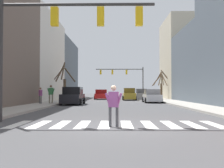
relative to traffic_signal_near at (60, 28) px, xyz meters
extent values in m
plane|color=#4C4C4F|center=(2.50, -1.75, -4.24)|extent=(240.00, 240.00, 0.00)
cube|color=beige|center=(-8.65, 23.39, 1.50)|extent=(6.00, 13.86, 11.47)
cube|color=#515B66|center=(-8.65, 38.01, 1.16)|extent=(6.00, 15.39, 10.80)
cube|color=#515B66|center=(13.66, 20.60, 0.24)|extent=(6.00, 11.22, 8.95)
cube|color=#BCB299|center=(13.66, 31.20, 2.26)|extent=(6.00, 9.98, 13.00)
cube|color=white|center=(-1.55, -0.85, -4.24)|extent=(0.45, 2.60, 0.01)
cube|color=white|center=(-0.65, -0.85, -4.24)|extent=(0.45, 2.60, 0.01)
cube|color=white|center=(0.25, -0.85, -4.24)|extent=(0.45, 2.60, 0.01)
cube|color=white|center=(1.15, -0.85, -4.24)|extent=(0.45, 2.60, 0.01)
cube|color=white|center=(2.05, -0.85, -4.24)|extent=(0.45, 2.60, 0.01)
cube|color=white|center=(2.95, -0.85, -4.24)|extent=(0.45, 2.60, 0.01)
cube|color=white|center=(3.85, -0.85, -4.24)|extent=(0.45, 2.60, 0.01)
cube|color=white|center=(4.75, -0.85, -4.24)|extent=(0.45, 2.60, 0.01)
cube|color=white|center=(5.65, -0.85, -4.24)|extent=(0.45, 2.60, 0.01)
cube|color=white|center=(6.55, -0.85, -4.24)|extent=(0.45, 2.60, 0.01)
cylinder|color=#2D2D2D|center=(-2.68, 0.00, -1.39)|extent=(0.18, 0.18, 5.69)
cylinder|color=#2D2D2D|center=(0.79, 0.00, 1.05)|extent=(6.94, 0.14, 0.14)
cube|color=yellow|center=(-0.25, 0.00, 0.50)|extent=(0.32, 0.28, 0.84)
cube|color=yellow|center=(1.83, 0.00, 0.50)|extent=(0.32, 0.28, 0.84)
cube|color=yellow|center=(3.56, 0.00, 0.50)|extent=(0.32, 0.28, 0.84)
cylinder|color=#2D2D2D|center=(7.69, 36.76, -1.35)|extent=(0.18, 0.18, 5.78)
cylinder|color=#2D2D2D|center=(3.32, 36.76, 1.14)|extent=(8.73, 0.14, 0.14)
cube|color=yellow|center=(4.63, 36.76, 0.59)|extent=(0.32, 0.28, 0.84)
cube|color=yellow|center=(2.01, 36.76, 0.59)|extent=(0.32, 0.28, 0.84)
cube|color=yellow|center=(-0.17, 36.76, 0.59)|extent=(0.32, 0.28, 0.84)
cube|color=#A38423|center=(4.58, 27.03, -3.62)|extent=(1.70, 4.78, 0.88)
cube|color=#594813|center=(4.58, 27.03, -2.82)|extent=(1.57, 2.49, 0.72)
cylinder|color=black|center=(3.71, 28.51, -3.92)|extent=(0.22, 0.64, 0.64)
cylinder|color=black|center=(5.45, 28.51, -3.92)|extent=(0.22, 0.64, 0.64)
cylinder|color=black|center=(3.71, 25.55, -3.92)|extent=(0.22, 0.64, 0.64)
cylinder|color=black|center=(5.45, 25.55, -3.92)|extent=(0.22, 0.64, 0.64)
cube|color=silver|center=(6.82, 19.08, -3.68)|extent=(1.73, 4.61, 0.76)
cube|color=slate|center=(6.82, 19.08, -2.99)|extent=(1.60, 2.40, 0.62)
cylinder|color=black|center=(5.94, 20.51, -3.92)|extent=(0.22, 0.64, 0.64)
cylinder|color=black|center=(7.70, 20.51, -3.92)|extent=(0.22, 0.64, 0.64)
cylinder|color=black|center=(5.94, 17.65, -3.92)|extent=(0.22, 0.64, 0.64)
cylinder|color=black|center=(7.70, 17.65, -3.92)|extent=(0.22, 0.64, 0.64)
cube|color=gray|center=(6.80, 32.05, -3.64)|extent=(1.78, 4.38, 0.84)
cube|color=#464648|center=(6.80, 32.05, -2.88)|extent=(1.64, 2.28, 0.69)
cylinder|color=black|center=(5.89, 33.41, -3.92)|extent=(0.22, 0.64, 0.64)
cylinder|color=black|center=(7.71, 33.41, -3.92)|extent=(0.22, 0.64, 0.64)
cylinder|color=black|center=(5.89, 30.69, -3.92)|extent=(0.22, 0.64, 0.64)
cylinder|color=black|center=(7.71, 30.69, -3.92)|extent=(0.22, 0.64, 0.64)
cube|color=red|center=(0.30, 30.42, -3.68)|extent=(1.92, 4.28, 0.77)
cube|color=maroon|center=(0.30, 30.42, -2.97)|extent=(1.77, 2.22, 0.63)
cylinder|color=black|center=(1.28, 29.10, -3.92)|extent=(0.22, 0.64, 0.64)
cylinder|color=black|center=(-0.68, 29.10, -3.92)|extent=(0.22, 0.64, 0.64)
cylinder|color=black|center=(1.28, 31.75, -3.92)|extent=(0.22, 0.64, 0.64)
cylinder|color=black|center=(-0.68, 31.75, -3.92)|extent=(0.22, 0.64, 0.64)
cube|color=black|center=(-1.75, 14.62, -3.63)|extent=(1.86, 4.65, 0.87)
cube|color=black|center=(-1.75, 14.62, -2.83)|extent=(1.71, 2.42, 0.71)
cylinder|color=black|center=(-2.70, 16.06, -3.92)|extent=(0.22, 0.64, 0.64)
cylinder|color=black|center=(-0.80, 16.06, -3.92)|extent=(0.22, 0.64, 0.64)
cylinder|color=black|center=(-2.70, 13.18, -3.92)|extent=(0.22, 0.64, 0.64)
cylinder|color=black|center=(-0.80, 13.18, -3.92)|extent=(0.22, 0.64, 0.64)
cylinder|color=#7A705B|center=(-3.71, 14.10, -3.66)|extent=(0.13, 0.13, 0.85)
cylinder|color=#7A705B|center=(-4.01, 14.15, -3.66)|extent=(0.13, 0.13, 0.85)
cube|color=#337542|center=(-3.86, 14.12, -2.90)|extent=(0.46, 0.31, 0.67)
sphere|color=brown|center=(-3.86, 14.12, -2.40)|extent=(0.24, 0.24, 0.24)
cylinder|color=#337542|center=(-3.63, 14.08, -2.94)|extent=(0.30, 0.15, 0.65)
cylinder|color=#337542|center=(-4.10, 14.17, -2.94)|extent=(0.30, 0.15, 0.65)
cylinder|color=#4C4C51|center=(-4.88, 13.81, -3.72)|extent=(0.11, 0.11, 0.74)
cylinder|color=#4C4C51|center=(-4.69, 13.62, -3.72)|extent=(0.11, 0.11, 0.74)
cube|color=#9E4C93|center=(-4.79, 13.72, -3.05)|extent=(0.40, 0.40, 0.59)
sphere|color=#8C664C|center=(-4.79, 13.72, -2.62)|extent=(0.21, 0.21, 0.21)
cylinder|color=#9E4C93|center=(-4.93, 13.87, -3.09)|extent=(0.24, 0.24, 0.57)
cylinder|color=#9E4C93|center=(-4.64, 13.57, -3.09)|extent=(0.24, 0.24, 0.57)
cylinder|color=#4C4C51|center=(2.55, -1.65, -3.86)|extent=(0.11, 0.11, 0.76)
cylinder|color=#4C4C51|center=(2.29, -1.59, -3.86)|extent=(0.11, 0.11, 0.76)
cube|color=#9E4C93|center=(2.42, -1.62, -3.18)|extent=(0.41, 0.28, 0.60)
sphere|color=beige|center=(2.42, -1.62, -2.74)|extent=(0.21, 0.21, 0.21)
cylinder|color=#9E4C93|center=(2.63, -1.66, -3.22)|extent=(0.27, 0.14, 0.58)
cylinder|color=#9E4C93|center=(2.21, -1.58, -3.22)|extent=(0.27, 0.14, 0.58)
cylinder|color=brown|center=(9.34, 26.79, -3.06)|extent=(0.25, 0.25, 2.06)
cylinder|color=brown|center=(9.27, 26.31, -1.39)|extent=(0.23, 1.04, 1.51)
cylinder|color=brown|center=(9.37, 26.21, -1.09)|extent=(0.19, 1.27, 2.00)
cylinder|color=brown|center=(9.02, 26.28, -1.19)|extent=(0.73, 1.14, 1.84)
cylinder|color=brown|center=(8.62, 26.59, -1.32)|extent=(1.51, 0.53, 1.76)
cylinder|color=#473828|center=(-3.86, 21.19, -2.73)|extent=(0.34, 0.34, 2.71)
cylinder|color=#473828|center=(-3.20, 21.23, -0.85)|extent=(1.45, 0.26, 1.85)
cylinder|color=#473828|center=(-3.96, 20.65, -0.37)|extent=(0.37, 1.24, 2.28)
cylinder|color=#473828|center=(-4.53, 21.25, -0.59)|extent=(1.45, 0.25, 1.76)
cylinder|color=#473828|center=(-4.28, 20.49, -0.62)|extent=(0.95, 1.56, 2.32)
cylinder|color=brown|center=(9.75, 29.37, -2.91)|extent=(0.31, 0.31, 2.36)
cylinder|color=brown|center=(10.55, 29.19, -0.75)|extent=(1.75, 0.56, 2.36)
cylinder|color=brown|center=(9.14, 29.77, -1.09)|extent=(1.32, 0.99, 1.87)
cylinder|color=brown|center=(9.13, 29.28, -0.97)|extent=(1.33, 0.31, 2.17)
cylinder|color=brown|center=(10.08, 28.55, -1.14)|extent=(0.70, 1.77, 1.99)
camera|label=1|loc=(2.47, -11.71, -2.84)|focal=42.00mm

